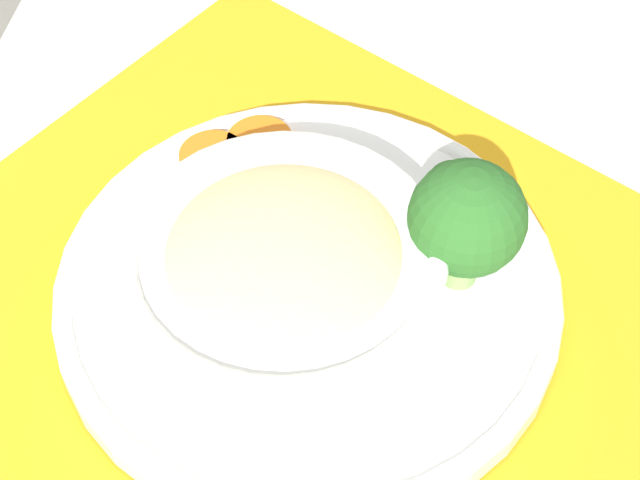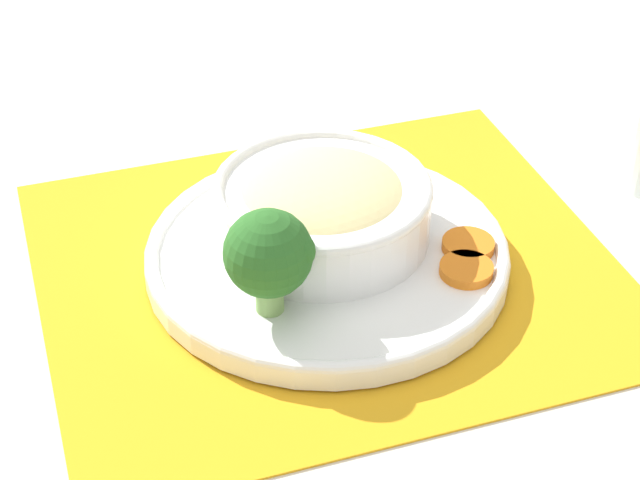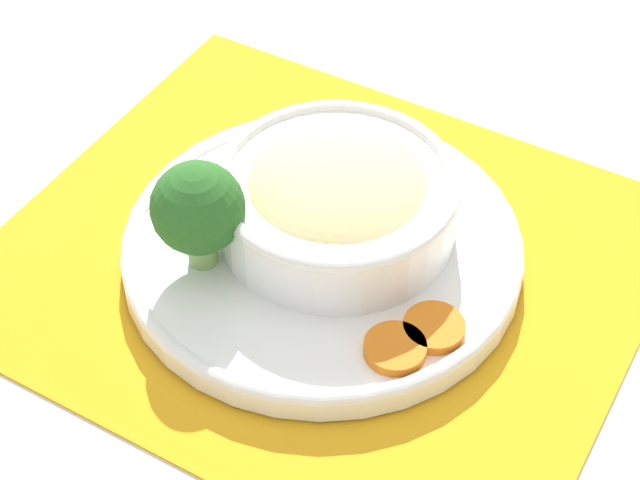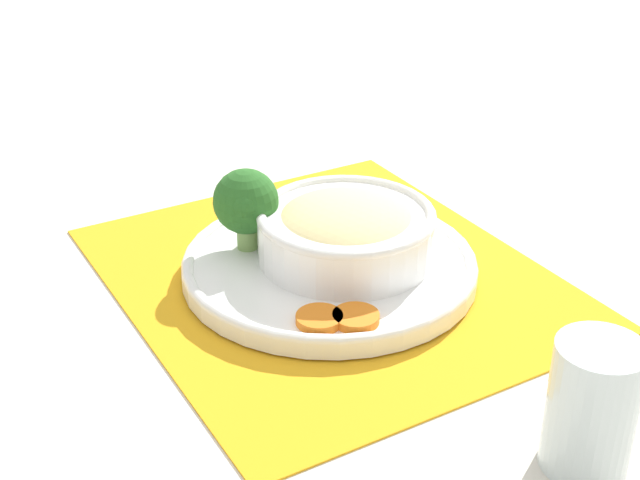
% 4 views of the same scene
% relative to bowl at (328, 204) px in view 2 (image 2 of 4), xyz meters
% --- Properties ---
extents(ground_plane, '(4.00, 4.00, 0.00)m').
position_rel_bowl_xyz_m(ground_plane, '(0.00, 0.02, -0.05)').
color(ground_plane, beige).
extents(placemat, '(0.48, 0.42, 0.00)m').
position_rel_bowl_xyz_m(placemat, '(0.00, 0.02, -0.05)').
color(placemat, orange).
rests_on(placemat, ground_plane).
extents(plate, '(0.28, 0.28, 0.02)m').
position_rel_bowl_xyz_m(plate, '(0.00, 0.02, -0.03)').
color(plate, white).
rests_on(plate, placemat).
extents(bowl, '(0.17, 0.17, 0.06)m').
position_rel_bowl_xyz_m(bowl, '(0.00, 0.00, 0.00)').
color(bowl, white).
rests_on(bowl, plate).
extents(broccoli_floret, '(0.06, 0.06, 0.08)m').
position_rel_bowl_xyz_m(broccoli_floret, '(0.06, 0.08, 0.02)').
color(broccoli_floret, '#84AD5B').
rests_on(broccoli_floret, plate).
extents(carrot_slice_near, '(0.04, 0.04, 0.01)m').
position_rel_bowl_xyz_m(carrot_slice_near, '(-0.09, 0.07, -0.03)').
color(carrot_slice_near, orange).
rests_on(carrot_slice_near, plate).
extents(carrot_slice_middle, '(0.04, 0.04, 0.01)m').
position_rel_bowl_xyz_m(carrot_slice_middle, '(-0.10, 0.04, -0.03)').
color(carrot_slice_middle, orange).
rests_on(carrot_slice_middle, plate).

